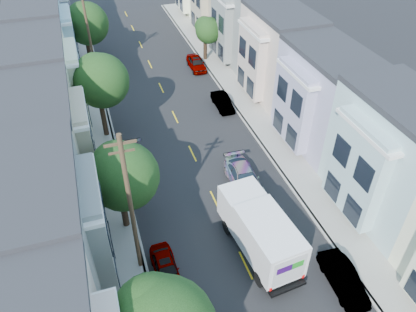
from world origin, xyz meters
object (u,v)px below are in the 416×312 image
(parked_left_c, at_px, (166,268))
(parked_right_d, at_px, (196,63))
(parked_left_d, at_px, (136,165))
(tree_d, at_px, (101,81))
(tree_e, at_px, (86,24))
(utility_pole_near, at_px, (131,208))
(utility_pole_far, at_px, (89,35))
(tree_c, at_px, (123,177))
(lead_sedan, at_px, (244,178))
(fedex_truck, at_px, (260,230))
(tree_far_r, at_px, (208,31))
(parked_right_c, at_px, (222,102))
(parked_right_b, at_px, (343,279))

(parked_left_c, distance_m, parked_right_d, 28.07)
(parked_left_d, distance_m, parked_right_d, 18.86)
(tree_d, height_order, tree_e, tree_d)
(tree_e, height_order, utility_pole_near, utility_pole_near)
(utility_pole_far, xyz_separation_m, parked_right_d, (11.20, -0.78, -4.46))
(utility_pole_far, bearing_deg, utility_pole_near, -90.00)
(tree_c, distance_m, lead_sedan, 9.79)
(tree_d, distance_m, fedex_truck, 18.03)
(tree_d, bearing_deg, parked_right_d, 42.54)
(tree_d, height_order, utility_pole_near, utility_pole_near)
(lead_sedan, bearing_deg, tree_far_r, 81.01)
(fedex_truck, relative_size, parked_right_d, 1.64)
(tree_far_r, height_order, parked_right_d, tree_far_r)
(parked_left_d, height_order, parked_right_c, parked_left_d)
(parked_left_c, xyz_separation_m, parked_left_d, (0.00, 10.19, 0.12))
(fedex_truck, xyz_separation_m, parked_right_d, (3.69, 26.28, -1.18))
(tree_far_r, distance_m, lead_sedan, 22.73)
(utility_pole_far, distance_m, parked_right_b, 33.38)
(utility_pole_near, bearing_deg, tree_far_r, 64.09)
(tree_d, bearing_deg, parked_right_b, -60.82)
(tree_c, bearing_deg, tree_d, 90.00)
(utility_pole_far, xyz_separation_m, fedex_truck, (7.51, -27.06, -3.29))
(utility_pole_far, xyz_separation_m, parked_left_c, (1.40, -27.09, -4.53))
(tree_d, xyz_separation_m, parked_right_d, (11.20, 10.28, -4.69))
(tree_far_r, xyz_separation_m, parked_right_d, (-1.99, -1.94, -2.86))
(tree_far_r, relative_size, parked_right_c, 1.37)
(tree_far_r, bearing_deg, fedex_truck, -101.38)
(utility_pole_far, relative_size, fedex_truck, 1.44)
(fedex_truck, bearing_deg, lead_sedan, 71.18)
(lead_sedan, height_order, parked_left_c, lead_sedan)
(utility_pole_near, distance_m, parked_right_c, 20.24)
(tree_c, height_order, parked_left_d, tree_c)
(utility_pole_near, distance_m, utility_pole_far, 26.00)
(lead_sedan, relative_size, parked_left_d, 0.98)
(utility_pole_far, xyz_separation_m, parked_right_b, (11.20, -31.12, -4.48))
(lead_sedan, distance_m, parked_right_b, 10.38)
(tree_e, height_order, utility_pole_far, utility_pole_far)
(utility_pole_far, distance_m, parked_left_d, 17.52)
(tree_c, distance_m, utility_pole_near, 3.70)
(tree_far_r, bearing_deg, lead_sedan, -100.84)
(parked_left_d, bearing_deg, utility_pole_far, 95.06)
(utility_pole_near, distance_m, parked_left_c, 4.87)
(fedex_truck, bearing_deg, utility_pole_far, 100.04)
(tree_e, xyz_separation_m, parked_right_c, (11.20, -13.68, -4.27))
(parked_right_b, bearing_deg, parked_right_c, 93.14)
(utility_pole_near, bearing_deg, parked_right_c, 55.40)
(tree_e, xyz_separation_m, lead_sedan, (8.96, -24.91, -4.16))
(tree_c, height_order, fedex_truck, tree_c)
(tree_d, bearing_deg, utility_pole_far, 89.99)
(parked_left_c, bearing_deg, parked_right_b, -23.84)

